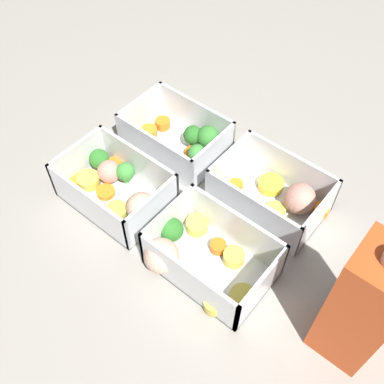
% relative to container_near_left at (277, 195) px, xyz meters
% --- Properties ---
extents(ground_plane, '(4.00, 4.00, 0.00)m').
position_rel_container_near_left_xyz_m(ground_plane, '(0.10, 0.08, -0.02)').
color(ground_plane, gray).
extents(container_near_left, '(0.17, 0.11, 0.07)m').
position_rel_container_near_left_xyz_m(container_near_left, '(0.00, 0.00, 0.00)').
color(container_near_left, white).
rests_on(container_near_left, ground_plane).
extents(container_near_right, '(0.16, 0.12, 0.07)m').
position_rel_container_near_left_xyz_m(container_near_right, '(0.19, 0.00, 0.00)').
color(container_near_right, white).
rests_on(container_near_right, ground_plane).
extents(container_far_left, '(0.17, 0.13, 0.07)m').
position_rel_container_near_left_xyz_m(container_far_left, '(0.03, 0.15, 0.00)').
color(container_far_left, white).
rests_on(container_far_left, ground_plane).
extents(container_far_right, '(0.17, 0.11, 0.07)m').
position_rel_container_near_left_xyz_m(container_far_right, '(0.19, 0.14, -0.00)').
color(container_far_right, white).
rests_on(container_far_right, ground_plane).
extents(juice_carton, '(0.07, 0.07, 0.20)m').
position_rel_container_near_left_xyz_m(juice_carton, '(-0.18, 0.12, 0.07)').
color(juice_carton, '#D14C1E').
rests_on(juice_carton, ground_plane).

